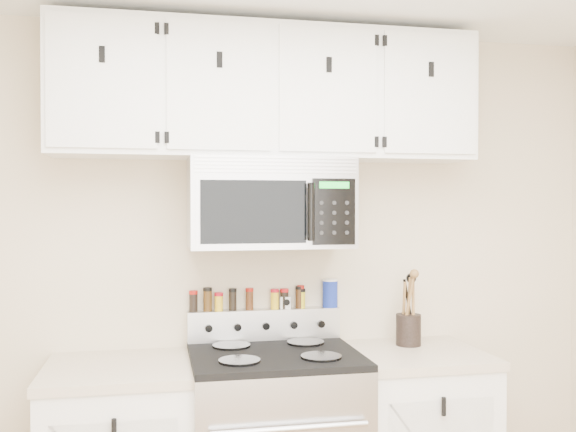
{
  "coord_description": "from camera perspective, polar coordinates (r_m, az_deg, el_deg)",
  "views": [
    {
      "loc": [
        -0.53,
        -1.43,
        1.62
      ],
      "look_at": [
        0.07,
        1.45,
        1.57
      ],
      "focal_mm": 40.0,
      "sensor_mm": 36.0,
      "label": 1
    }
  ],
  "objects": [
    {
      "name": "back_wall",
      "position": [
        3.24,
        -2.23,
        -5.57
      ],
      "size": [
        3.5,
        0.01,
        2.5
      ],
      "primitive_type": "cube",
      "color": "#C2B492",
      "rests_on": "floor"
    },
    {
      "name": "microwave",
      "position": [
        3.03,
        -1.64,
        1.17
      ],
      "size": [
        0.76,
        0.44,
        0.42
      ],
      "color": "#9E9EA3",
      "rests_on": "back_wall"
    },
    {
      "name": "upper_cabinets",
      "position": [
        3.1,
        -1.73,
        10.82
      ],
      "size": [
        2.0,
        0.35,
        0.62
      ],
      "color": "white",
      "rests_on": "back_wall"
    },
    {
      "name": "utensil_crock",
      "position": [
        3.3,
        10.66,
        -9.68
      ],
      "size": [
        0.12,
        0.12,
        0.36
      ],
      "color": "black",
      "rests_on": "base_cabinet_right"
    },
    {
      "name": "kitchen_timer",
      "position": [
        3.24,
        -0.18,
        -7.7
      ],
      "size": [
        0.06,
        0.06,
        0.06
      ],
      "primitive_type": "cube",
      "rotation": [
        0.0,
        0.0,
        -0.29
      ],
      "color": "silver",
      "rests_on": "range"
    },
    {
      "name": "salt_canister",
      "position": [
        3.29,
        3.76,
        -6.85
      ],
      "size": [
        0.08,
        0.08,
        0.14
      ],
      "color": "navy",
      "rests_on": "range"
    },
    {
      "name": "spice_jar_0",
      "position": [
        3.18,
        -8.41,
        -7.49
      ],
      "size": [
        0.04,
        0.04,
        0.1
      ],
      "color": "black",
      "rests_on": "range"
    },
    {
      "name": "spice_jar_1",
      "position": [
        3.19,
        -7.16,
        -7.35
      ],
      "size": [
        0.04,
        0.04,
        0.12
      ],
      "color": "#442B10",
      "rests_on": "range"
    },
    {
      "name": "spice_jar_2",
      "position": [
        3.19,
        -6.17,
        -7.57
      ],
      "size": [
        0.04,
        0.04,
        0.09
      ],
      "color": "yellow",
      "rests_on": "range"
    },
    {
      "name": "spice_jar_3",
      "position": [
        3.2,
        -4.94,
        -7.38
      ],
      "size": [
        0.04,
        0.04,
        0.11
      ],
      "color": "black",
      "rests_on": "range"
    },
    {
      "name": "spice_jar_4",
      "position": [
        3.21,
        -3.44,
        -7.36
      ],
      "size": [
        0.04,
        0.04,
        0.11
      ],
      "color": "#462510",
      "rests_on": "range"
    },
    {
      "name": "spice_jar_5",
      "position": [
        3.23,
        -1.19,
        -7.37
      ],
      "size": [
        0.04,
        0.04,
        0.1
      ],
      "color": "gold",
      "rests_on": "range"
    },
    {
      "name": "spice_jar_6",
      "position": [
        3.24,
        -0.33,
        -7.35
      ],
      "size": [
        0.04,
        0.04,
        0.1
      ],
      "color": "black",
      "rests_on": "range"
    },
    {
      "name": "spice_jar_7",
      "position": [
        3.25,
        1.01,
        -7.21
      ],
      "size": [
        0.04,
        0.04,
        0.11
      ],
      "color": "#3B220E",
      "rests_on": "range"
    },
    {
      "name": "spice_jar_8",
      "position": [
        3.26,
        1.13,
        -7.17
      ],
      "size": [
        0.04,
        0.04,
        0.11
      ],
      "color": "black",
      "rests_on": "range"
    },
    {
      "name": "spice_jar_9",
      "position": [
        3.26,
        1.21,
        -7.32
      ],
      "size": [
        0.04,
        0.04,
        0.1
      ],
      "color": "gold",
      "rests_on": "range"
    }
  ]
}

